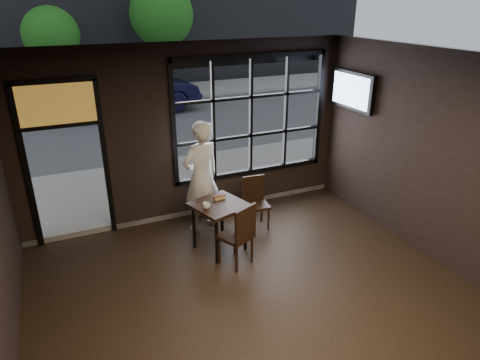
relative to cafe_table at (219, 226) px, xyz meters
name	(u,v)px	position (x,y,z in m)	size (l,w,h in m)	color
floor	(282,334)	(-0.01, -2.15, -0.43)	(6.00, 7.00, 0.02)	black
ceiling	(296,70)	(-0.01, -2.15, 2.79)	(6.00, 7.00, 0.02)	black
wall_right	(480,177)	(2.99, -2.15, 1.18)	(0.04, 7.00, 3.20)	black
window_frame	(251,117)	(1.19, 1.35, 1.38)	(3.06, 0.12, 2.28)	black
stained_transom	(57,104)	(-2.11, 1.35, 1.93)	(1.20, 0.06, 0.70)	orange
street_asphalt	(86,69)	(-0.01, 21.85, -0.44)	(60.00, 41.00, 0.04)	#545456
cafe_table	(219,226)	(0.00, 0.00, 0.00)	(0.77, 0.77, 0.83)	black
chair_near	(235,234)	(0.07, -0.48, 0.10)	(0.45, 0.45, 1.03)	black
chair_window	(257,204)	(0.88, 0.41, 0.05)	(0.40, 0.40, 0.93)	black
man	(201,177)	(-0.02, 0.79, 0.58)	(0.73, 0.48, 1.99)	silver
hotdog	(219,198)	(0.07, 0.15, 0.44)	(0.20, 0.08, 0.06)	tan
cup	(206,206)	(-0.24, -0.07, 0.46)	(0.12, 0.12, 0.10)	silver
tv	(352,90)	(2.92, 0.64, 1.86)	(0.13, 1.17, 0.69)	black
navy_car	(136,91)	(0.63, 9.63, 0.41)	(1.54, 4.42, 1.46)	black
tree_left	(51,35)	(-1.79, 12.95, 2.13)	(2.12, 2.12, 3.62)	#332114
tree_right	(161,15)	(2.62, 13.20, 2.79)	(2.67, 2.67, 4.55)	#332114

